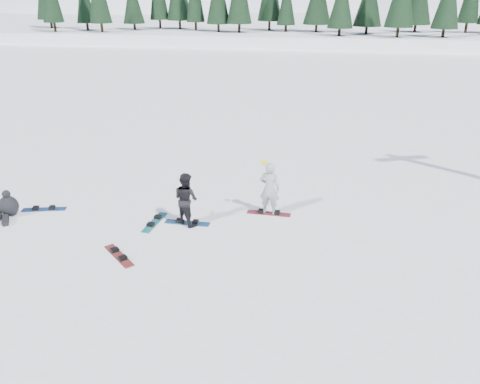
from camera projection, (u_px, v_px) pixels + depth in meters
name	position (u px, v px, depth m)	size (l,w,h in m)	color
ground	(218.00, 229.00, 15.13)	(420.00, 420.00, 0.00)	white
alpine_backdrop	(287.00, 44.00, 193.41)	(412.50, 227.00, 53.20)	white
snowboarder_woman	(269.00, 189.00, 15.74)	(0.75, 0.55, 2.03)	#B0AFB5
snowboarder_man	(186.00, 199.00, 15.11)	(0.86, 0.67, 1.78)	black
seated_rider	(8.00, 207.00, 15.79)	(0.85, 1.22, 0.94)	black
snowboard_woman	(269.00, 213.00, 16.11)	(1.50, 0.28, 0.03)	maroon
snowboard_man	(187.00, 223.00, 15.46)	(1.50, 0.28, 0.03)	#175283
snowboard_loose_c	(44.00, 209.00, 16.40)	(1.50, 0.28, 0.03)	#1B4297
snowboard_loose_a	(154.00, 222.00, 15.49)	(1.50, 0.28, 0.03)	teal
snowboard_loose_b	(119.00, 256.00, 13.56)	(1.50, 0.28, 0.03)	maroon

